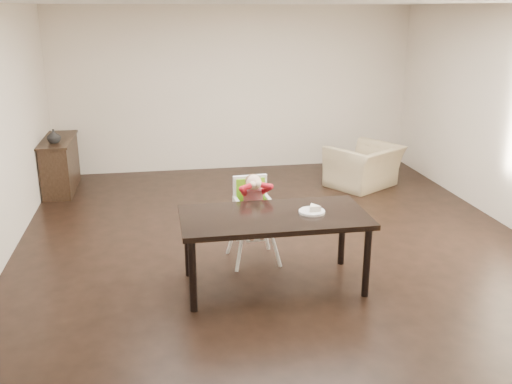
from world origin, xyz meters
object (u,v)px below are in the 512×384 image
dining_table (274,222)px  armchair (364,159)px  high_chair (253,200)px  sideboard (60,164)px

dining_table → armchair: size_ratio=1.81×
armchair → high_chair: bearing=15.3°
high_chair → sideboard: size_ratio=0.78×
high_chair → armchair: (2.14, 2.36, -0.26)m
high_chair → armchair: high_chair is taller
dining_table → high_chair: (-0.10, 0.65, 0.02)m
sideboard → dining_table: bearing=-55.3°
dining_table → armchair: bearing=55.9°
armchair → dining_table: bearing=23.4°
dining_table → sideboard: size_ratio=1.43×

